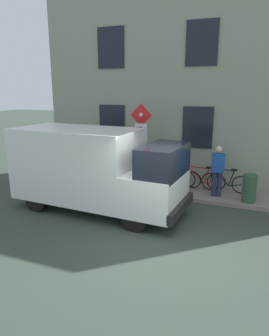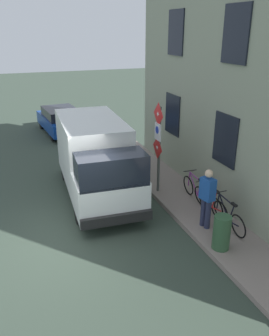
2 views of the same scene
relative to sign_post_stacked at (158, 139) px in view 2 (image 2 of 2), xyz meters
The scene contains 11 objects.
ground_plane 4.11m from the sign_post_stacked, 152.17° to the right, with size 80.00×80.00×0.00m, color #323F34.
sidewalk_slab 2.63m from the sign_post_stacked, 70.20° to the right, with size 1.61×14.51×0.14m, color gray.
building_facade 2.90m from the sign_post_stacked, 43.67° to the right, with size 0.75×12.51×7.19m.
sign_post_stacked is the anchor object (origin of this frame).
delivery_van 2.17m from the sign_post_stacked, 157.18° to the left, with size 2.29×5.43×2.50m.
parked_hatchback 9.04m from the sign_post_stacked, 101.25° to the left, with size 2.11×4.14×1.38m.
bicycle_black 3.32m from the sign_post_stacked, 73.16° to the right, with size 0.46×1.71×0.89m.
bicycle_red 2.63m from the sign_post_stacked, 66.63° to the right, with size 0.46×1.72×0.89m.
bicycle_purple 2.07m from the sign_post_stacked, 52.91° to the right, with size 0.46×1.71×0.89m.
pedestrian 2.78m from the sign_post_stacked, 82.98° to the right, with size 0.33×0.44×1.72m.
litter_bin 3.90m from the sign_post_stacked, 87.67° to the right, with size 0.44×0.44×0.90m, color #2D5133.
Camera 2 is at (-1.36, -8.21, 5.32)m, focal length 37.43 mm.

